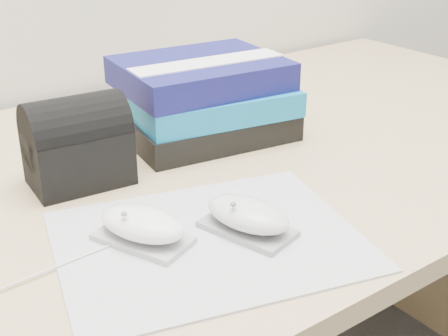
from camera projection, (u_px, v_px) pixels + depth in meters
desk at (189, 262)px, 1.12m from camera, size 1.60×0.80×0.73m
mousepad at (209, 240)px, 0.74m from camera, size 0.41×0.36×0.00m
mouse_rear at (142, 226)px, 0.73m from camera, size 0.10×0.13×0.05m
mouse_front at (248, 217)px, 0.75m from camera, size 0.09×0.13×0.05m
usb_cable at (31, 277)px, 0.67m from camera, size 0.21×0.02×0.00m
book_stack at (204, 98)px, 1.03m from camera, size 0.29×0.25×0.13m
pouch at (77, 142)px, 0.86m from camera, size 0.14×0.11×0.13m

